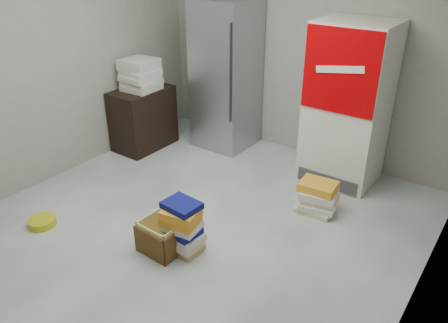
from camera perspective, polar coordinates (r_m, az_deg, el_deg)
name	(u,v)px	position (r m, az deg, el deg)	size (l,w,h in m)	color
ground	(171,243)	(4.17, -6.90, -10.55)	(5.00, 5.00, 0.00)	silver
room_shell	(158,49)	(3.39, -8.62, 14.31)	(4.04, 5.04, 2.82)	gray
steel_fridge	(226,76)	(5.74, 0.29, 11.15)	(0.70, 0.72, 1.90)	#A4A6AC
coke_cooler	(348,105)	(5.02, 15.86, 7.17)	(0.80, 0.73, 1.80)	silver
wood_shelf	(143,118)	(5.92, -10.48, 5.56)	(0.50, 0.80, 0.80)	black
supply_box_stack	(140,75)	(5.72, -10.88, 11.07)	(0.44, 0.44, 0.39)	silver
phonebook_stack_main	(183,228)	(3.91, -5.43, -8.58)	(0.36, 0.31, 0.51)	tan
phonebook_stack_side	(318,197)	(4.59, 12.17, -4.61)	(0.43, 0.38, 0.33)	beige
cardboard_box	(164,237)	(4.04, -7.83, -9.73)	(0.39, 0.39, 0.30)	yellow
bucket_lid	(42,222)	(4.71, -22.64, -7.30)	(0.27, 0.27, 0.07)	gold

